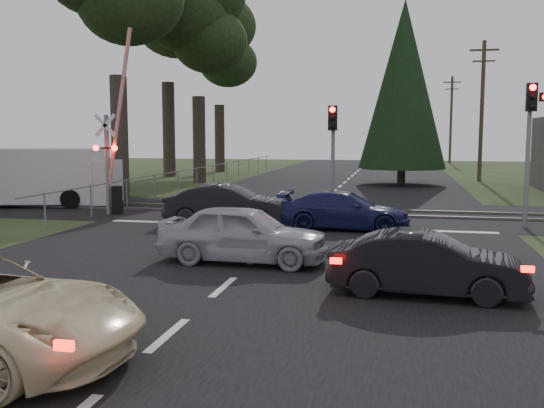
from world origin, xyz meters
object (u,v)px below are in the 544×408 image
(utility_pole_far, at_px, (451,118))
(silver_car, at_px, (244,234))
(traffic_signal_right, at_px, (531,127))
(dark_hatchback, at_px, (427,265))
(crossing_signal, at_px, (113,161))
(white_van, at_px, (46,177))
(traffic_signal_center, at_px, (333,141))
(utility_pole_mid, at_px, (482,108))
(blue_sedan, at_px, (345,211))
(dark_car_far, at_px, (228,205))

(utility_pole_far, relative_size, silver_car, 2.20)
(traffic_signal_right, distance_m, dark_hatchback, 10.29)
(traffic_signal_right, bearing_deg, crossing_signal, 178.79)
(crossing_signal, relative_size, white_van, 1.05)
(traffic_signal_center, bearing_deg, utility_pole_mid, 68.79)
(dark_hatchback, xyz_separation_m, white_van, (-15.41, 11.60, 0.63))
(utility_pole_mid, height_order, dark_hatchback, utility_pole_mid)
(traffic_signal_right, xyz_separation_m, utility_pole_far, (0.95, 45.53, 1.41))
(dark_hatchback, relative_size, blue_sedan, 0.87)
(blue_sedan, xyz_separation_m, dark_car_far, (-3.93, -0.01, 0.07))
(traffic_signal_right, relative_size, utility_pole_far, 0.52)
(crossing_signal, relative_size, silver_car, 1.70)
(utility_pole_far, distance_m, blue_sedan, 47.65)
(white_van, bearing_deg, crossing_signal, -39.89)
(traffic_signal_right, relative_size, blue_sedan, 1.11)
(utility_pole_far, xyz_separation_m, dark_hatchback, (-4.51, -54.79, -4.12))
(traffic_signal_center, xyz_separation_m, utility_pole_mid, (7.50, 19.32, 1.92))
(utility_pole_mid, xyz_separation_m, utility_pole_far, (0.00, 25.00, 0.00))
(blue_sedan, bearing_deg, white_van, 74.90)
(utility_pole_mid, xyz_separation_m, dark_car_far, (-10.72, -21.99, -4.04))
(crossing_signal, xyz_separation_m, dark_car_far, (5.05, -1.78, -1.37))
(silver_car, height_order, blue_sedan, silver_car)
(traffic_signal_center, height_order, silver_car, traffic_signal_center)
(silver_car, bearing_deg, dark_car_far, 22.67)
(dark_hatchback, distance_m, dark_car_far, 9.97)
(utility_pole_far, bearing_deg, blue_sedan, -98.22)
(traffic_signal_center, distance_m, utility_pole_mid, 20.82)
(dark_car_far, height_order, white_van, white_van)
(silver_car, relative_size, dark_car_far, 0.98)
(utility_pole_far, bearing_deg, traffic_signal_right, -91.20)
(utility_pole_far, xyz_separation_m, dark_car_far, (-10.72, -46.99, -4.04))
(utility_pole_mid, xyz_separation_m, white_van, (-19.92, -18.19, -3.48))
(crossing_signal, relative_size, utility_pole_mid, 0.77)
(utility_pole_far, relative_size, blue_sedan, 2.13)
(blue_sedan, distance_m, dark_car_far, 3.94)
(utility_pole_mid, bearing_deg, dark_car_far, -116.00)
(silver_car, bearing_deg, white_van, 52.84)
(traffic_signal_center, bearing_deg, utility_pole_far, 80.40)
(crossing_signal, xyz_separation_m, dark_hatchback, (11.26, -9.57, -1.45))
(white_van, bearing_deg, silver_car, -53.84)
(silver_car, bearing_deg, utility_pole_mid, -14.69)
(utility_pole_mid, bearing_deg, dark_hatchback, -98.62)
(dark_car_far, distance_m, white_van, 9.97)
(blue_sedan, bearing_deg, utility_pole_far, -7.20)
(traffic_signal_center, relative_size, white_van, 0.62)
(traffic_signal_right, bearing_deg, blue_sedan, -165.96)
(utility_pole_far, bearing_deg, traffic_signal_center, -99.60)
(utility_pole_mid, distance_m, dark_hatchback, 30.41)
(crossing_signal, xyz_separation_m, silver_car, (7.07, -7.38, -1.36))
(dark_hatchback, bearing_deg, traffic_signal_right, -17.32)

